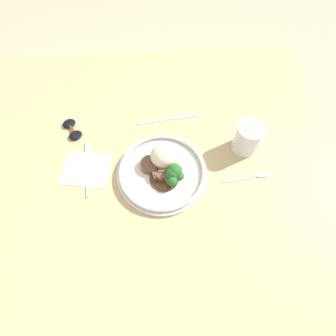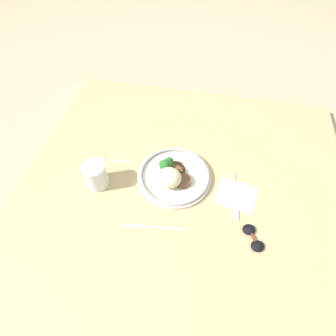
# 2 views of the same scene
# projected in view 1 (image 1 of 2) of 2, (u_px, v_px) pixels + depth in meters

# --- Properties ---
(ground_plane) EXTENTS (8.00, 8.00, 0.00)m
(ground_plane) POSITION_uv_depth(u_px,v_px,m) (149.00, 175.00, 0.83)
(ground_plane) COLOR tan
(dining_table) EXTENTS (1.17, 1.09, 0.04)m
(dining_table) POSITION_uv_depth(u_px,v_px,m) (149.00, 172.00, 0.81)
(dining_table) COLOR tan
(dining_table) RESTS_ON ground
(napkin) EXTENTS (0.15, 0.14, 0.00)m
(napkin) POSITION_uv_depth(u_px,v_px,m) (86.00, 169.00, 0.79)
(napkin) COLOR white
(napkin) RESTS_ON dining_table
(plate) EXTENTS (0.27, 0.27, 0.08)m
(plate) POSITION_uv_depth(u_px,v_px,m) (163.00, 169.00, 0.77)
(plate) COLOR silver
(plate) RESTS_ON dining_table
(juice_glass) EXTENTS (0.08, 0.08, 0.10)m
(juice_glass) POSITION_uv_depth(u_px,v_px,m) (247.00, 139.00, 0.79)
(juice_glass) COLOR orange
(juice_glass) RESTS_ON dining_table
(fork) EXTENTS (0.03, 0.19, 0.00)m
(fork) POSITION_uv_depth(u_px,v_px,m) (88.00, 162.00, 0.80)
(fork) COLOR silver
(fork) RESTS_ON napkin
(knife) EXTENTS (0.21, 0.03, 0.00)m
(knife) POSITION_uv_depth(u_px,v_px,m) (170.00, 119.00, 0.89)
(knife) COLOR silver
(knife) RESTS_ON dining_table
(spoon) EXTENTS (0.15, 0.03, 0.01)m
(spoon) POSITION_uv_depth(u_px,v_px,m) (258.00, 176.00, 0.78)
(spoon) COLOR silver
(spoon) RESTS_ON dining_table
(sunglasses) EXTENTS (0.08, 0.10, 0.01)m
(sunglasses) POSITION_uv_depth(u_px,v_px,m) (72.00, 129.00, 0.86)
(sunglasses) COLOR black
(sunglasses) RESTS_ON dining_table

